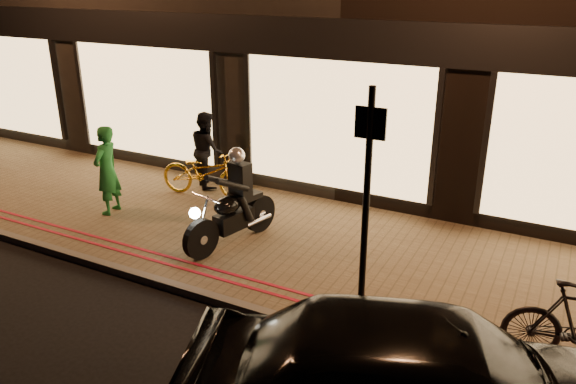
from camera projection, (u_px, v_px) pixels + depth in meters
The scene contains 9 objects.
ground at pixel (218, 306), 7.61m from camera, with size 90.00×90.00×0.00m, color black.
sidewalk at pixel (286, 244), 9.24m from camera, with size 50.00×4.00×0.12m, color brown.
kerb_stone at pixel (220, 301), 7.63m from camera, with size 50.00×0.14×0.12m, color #59544C.
red_kerb_lines at pixel (239, 280), 8.02m from camera, with size 50.00×0.26×0.01m.
motorcycle at pixel (233, 208), 8.92m from camera, with size 0.74×1.92×1.59m.
sign_post at pixel (366, 203), 6.32m from camera, with size 0.35×0.08×3.00m.
bicycle_gold at pixel (205, 173), 10.91m from camera, with size 0.64×1.84×0.97m, color gold.
person_green at pixel (107, 170), 10.03m from camera, with size 0.59×0.39×1.62m, color #1E722E.
person_dark at pixel (207, 149), 11.36m from camera, with size 0.75×0.59×1.55m, color black.
Camera 1 is at (3.87, -5.34, 4.20)m, focal length 35.00 mm.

